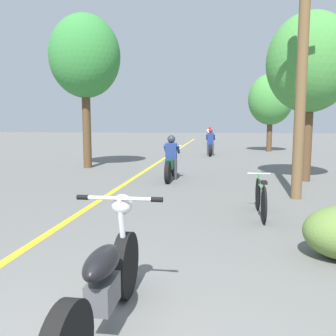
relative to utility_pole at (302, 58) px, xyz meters
name	(u,v)px	position (x,y,z in m)	size (l,w,h in m)	color
lane_stripe_center	(155,165)	(-4.47, 6.17, -3.18)	(0.14, 48.00, 0.01)	yellow
utility_pole	(302,58)	(0.00, 0.00, 0.00)	(1.10, 0.24, 6.19)	brown
roadside_tree_right_near	(310,64)	(0.79, 2.68, 0.28)	(2.51, 2.26, 4.94)	#513A23
roadside_tree_right_far	(271,100)	(1.24, 13.97, -0.05)	(2.66, 2.40, 4.69)	#513A23
roadside_tree_left	(85,57)	(-6.90, 4.82, 1.03)	(2.71, 2.44, 5.81)	#513A23
motorcycle_foreground	(104,284)	(-2.71, -5.78, -2.75)	(0.83, 2.07, 1.08)	black
motorcycle_rider_lead	(171,162)	(-3.26, 2.39, -2.66)	(0.50, 2.15, 1.38)	black
motorcycle_rider_mid	(210,145)	(-2.26, 10.86, -2.65)	(0.50, 2.03, 1.44)	black
motorcycle_rider_far	(209,137)	(-2.62, 21.97, -2.65)	(0.50, 1.96, 1.42)	black
bicycle_parked	(261,198)	(-1.00, -1.71, -2.83)	(0.44, 1.64, 0.76)	black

